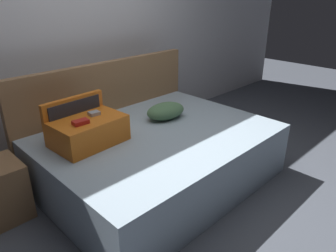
# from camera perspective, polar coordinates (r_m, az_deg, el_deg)

# --- Properties ---
(ground_plane) EXTENTS (12.00, 12.00, 0.00)m
(ground_plane) POSITION_cam_1_polar(r_m,az_deg,el_deg) (2.90, 4.08, -12.72)
(ground_plane) COLOR #4C515B
(back_wall) EXTENTS (8.00, 0.10, 2.60)m
(back_wall) POSITION_cam_1_polar(r_m,az_deg,el_deg) (3.66, -15.86, 16.23)
(back_wall) COLOR silver
(back_wall) RESTS_ON ground
(bed) EXTENTS (2.05, 1.52, 0.51)m
(bed) POSITION_cam_1_polar(r_m,az_deg,el_deg) (3.00, -1.54, -5.59)
(bed) COLOR #99ADBC
(bed) RESTS_ON ground
(headboard) EXTENTS (2.09, 0.08, 1.03)m
(headboard) POSITION_cam_1_polar(r_m,az_deg,el_deg) (3.46, -10.70, 2.88)
(headboard) COLOR olive
(headboard) RESTS_ON ground
(hard_case_large) EXTENTS (0.60, 0.44, 0.37)m
(hard_case_large) POSITION_cam_1_polar(r_m,az_deg,el_deg) (2.72, -14.31, -0.41)
(hard_case_large) COLOR #D16619
(hard_case_large) RESTS_ON bed
(pillow_near_headboard) EXTENTS (0.45, 0.32, 0.16)m
(pillow_near_headboard) POSITION_cam_1_polar(r_m,az_deg,el_deg) (3.16, -0.44, 2.73)
(pillow_near_headboard) COLOR #4C724C
(pillow_near_headboard) RESTS_ON bed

